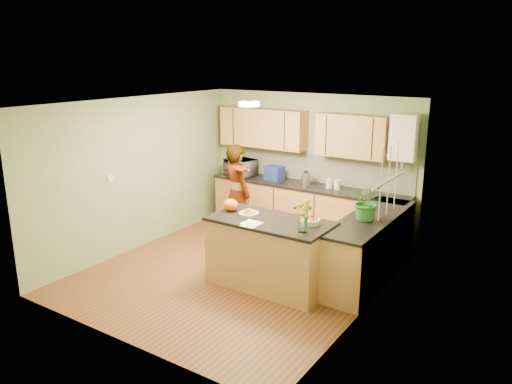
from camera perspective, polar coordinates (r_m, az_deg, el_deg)
The scene contains 28 objects.
floor at distance 7.55m, azimuth -2.03°, elevation -9.11°, with size 4.50×4.50×0.00m, color #583519.
ceiling at distance 6.91m, azimuth -2.22°, elevation 10.15°, with size 4.00×4.50×0.02m, color silver.
wall_back at distance 9.00m, azimuth 6.22°, elevation 3.21°, with size 4.00×0.02×2.50m, color gray.
wall_front at distance 5.54m, azimuth -15.80°, elevation -4.99°, with size 4.00×0.02×2.50m, color gray.
wall_left at distance 8.41m, azimuth -13.30°, elevation 2.04°, with size 0.02×4.50×2.50m, color gray.
wall_right at distance 6.23m, azimuth 13.07°, elevation -2.55°, with size 0.02×4.50×2.50m, color gray.
back_counter at distance 8.89m, azimuth 5.76°, elevation -2.12°, with size 3.64×0.62×0.94m.
right_counter at distance 7.33m, azimuth 12.86°, elevation -6.26°, with size 0.62×2.24×0.94m.
splashback at distance 8.95m, azimuth 6.74°, elevation 2.80°, with size 3.60×0.02×0.52m, color white.
upper_cabinets at distance 8.83m, azimuth 4.80°, elevation 6.97°, with size 3.20×0.34×0.70m.
boiler at distance 8.11m, azimuth 16.60°, elevation 6.00°, with size 0.40×0.30×0.86m.
window_right at distance 6.70m, azimuth 14.98°, elevation 1.24°, with size 0.01×1.30×1.05m.
light_switch at distance 8.00m, azimuth -16.34°, elevation 1.54°, with size 0.02×0.09×0.09m, color white.
ceiling_lamp at distance 7.15m, azimuth -0.80°, elevation 10.03°, with size 0.30×0.30×0.07m.
peninsula_island at distance 6.95m, azimuth 1.60°, elevation -6.96°, with size 1.68×0.86×0.96m.
fruit_dish at distance 6.95m, azimuth -0.82°, elevation -2.39°, with size 0.28×0.28×0.10m.
orange_bowl at distance 6.64m, azimuth 6.36°, elevation -3.19°, with size 0.23×0.23×0.14m.
flower_vase at distance 6.26m, azimuth 5.46°, elevation -1.80°, with size 0.26×0.26×0.48m.
orange_bag at distance 7.17m, azimuth -2.91°, elevation -1.47°, with size 0.23×0.19×0.17m, color orange.
papers at distance 6.60m, azimuth -0.49°, elevation -3.69°, with size 0.21×0.28×0.01m, color white.
violinist at distance 8.50m, azimuth -2.19°, elevation -0.19°, with size 0.62×0.41×1.70m, color #E3A18B.
violin at distance 8.09m, azimuth -1.98°, elevation 2.75°, with size 0.61×0.25×0.12m, color #560C05, non-canonical shape.
microwave at distance 9.42m, azimuth -1.78°, elevation 2.88°, with size 0.56×0.38×0.31m, color white.
blue_box at distance 9.06m, azimuth 2.12°, elevation 2.18°, with size 0.32×0.23×0.25m, color navy.
kettle at distance 8.71m, azimuth 5.72°, elevation 1.57°, with size 0.16×0.16×0.31m.
jar_cream at distance 8.57m, azimuth 8.39°, elevation 0.98°, with size 0.11×0.11×0.17m, color beige.
jar_white at distance 8.52m, azimuth 9.26°, elevation 0.81°, with size 0.10×0.10×0.16m, color white.
potted_plant at distance 6.93m, azimuth 12.67°, elevation -1.07°, with size 0.48×0.42×0.54m, color #307527.
Camera 1 is at (4.00, -5.60, 3.11)m, focal length 35.00 mm.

